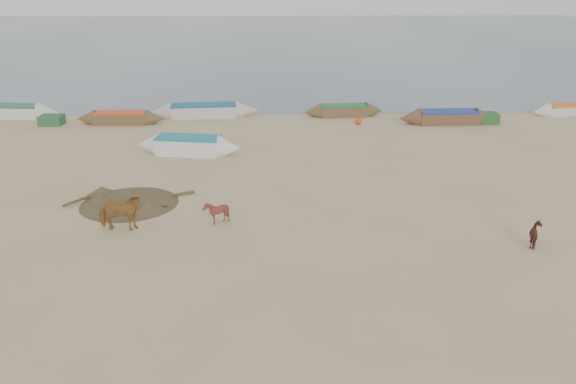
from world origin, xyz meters
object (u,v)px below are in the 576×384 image
object	(u,v)px
calf_front	(216,212)
calf_right	(537,235)
cow_adult	(120,213)
near_canoe	(189,145)

from	to	relation	value
calf_front	calf_right	distance (m)	11.48
cow_adult	calf_right	world-z (taller)	cow_adult
calf_front	near_canoe	world-z (taller)	near_canoe
cow_adult	near_canoe	bearing A→B (deg)	-6.59
calf_front	calf_right	xyz separation A→B (m)	(11.24, -2.33, -0.06)
calf_front	calf_right	size ratio (longest dim) A/B	1.14
calf_right	cow_adult	bearing A→B (deg)	78.54
calf_front	cow_adult	bearing A→B (deg)	-71.70
cow_adult	calf_front	world-z (taller)	cow_adult
cow_adult	near_canoe	size ratio (longest dim) A/B	0.29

